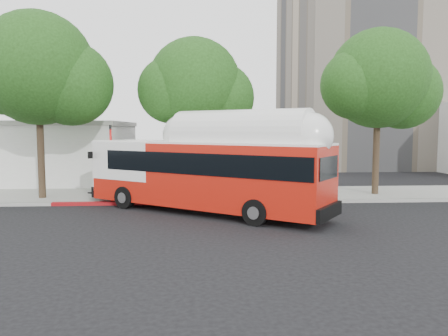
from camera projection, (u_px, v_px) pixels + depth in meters
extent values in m
plane|color=black|center=(219.00, 220.00, 17.99)|extent=(120.00, 120.00, 0.00)
cube|color=gray|center=(213.00, 195.00, 24.45)|extent=(60.00, 5.00, 0.15)
cube|color=gray|center=(215.00, 202.00, 21.87)|extent=(60.00, 0.30, 0.15)
cube|color=maroon|center=(155.00, 203.00, 21.68)|extent=(10.00, 0.32, 0.16)
cylinder|color=#2D2116|center=(41.00, 143.00, 22.64)|extent=(0.36, 0.36, 6.08)
sphere|color=#1B3D11|center=(38.00, 68.00, 22.30)|extent=(5.80, 5.80, 5.80)
sphere|color=#1B3D11|center=(71.00, 84.00, 22.67)|extent=(4.35, 4.35, 4.35)
cylinder|color=#2D2116|center=(195.00, 148.00, 23.65)|extent=(0.36, 0.36, 5.44)
sphere|color=#1B3D11|center=(194.00, 84.00, 23.35)|extent=(5.00, 5.00, 5.00)
sphere|color=#1B3D11|center=(220.00, 98.00, 23.69)|extent=(3.75, 3.75, 3.75)
cylinder|color=#2D2116|center=(376.00, 145.00, 24.05)|extent=(0.36, 0.36, 5.76)
sphere|color=#1B3D11|center=(378.00, 79.00, 23.72)|extent=(5.40, 5.40, 5.40)
sphere|color=#1B3D11|center=(403.00, 92.00, 24.08)|extent=(4.05, 4.05, 4.05)
cube|color=silver|center=(12.00, 154.00, 30.89)|extent=(16.00, 10.00, 4.00)
cube|color=gray|center=(11.00, 124.00, 30.70)|extent=(16.20, 10.20, 0.30)
cube|color=#B7180C|center=(203.00, 174.00, 19.48)|extent=(10.78, 8.68, 2.77)
cube|color=black|center=(212.00, 162.00, 19.18)|extent=(9.88, 8.06, 0.91)
cube|color=white|center=(203.00, 143.00, 19.36)|extent=(10.74, 8.62, 0.10)
cube|color=white|center=(240.00, 137.00, 18.32)|extent=(6.09, 5.11, 0.53)
cube|color=black|center=(105.00, 191.00, 22.90)|extent=(1.62, 1.84, 0.06)
imported|color=#2323A0|center=(105.00, 183.00, 22.86)|extent=(1.42, 1.67, 0.86)
cylinder|color=red|center=(111.00, 167.00, 21.80)|extent=(0.11, 0.11, 3.74)
cube|color=black|center=(110.00, 127.00, 21.62)|extent=(0.05, 0.37, 0.23)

